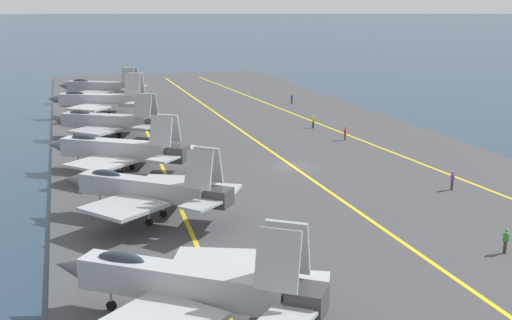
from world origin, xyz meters
name	(u,v)px	position (x,y,z in m)	size (l,w,h in m)	color
ground_plane	(293,170)	(0.00, 0.00, 0.00)	(2000.00, 2000.00, 0.00)	#23384C
carrier_deck	(293,168)	(0.00, 0.00, 0.20)	(193.91, 50.28, 0.40)	#424244
deck_stripe_foul_line	(406,158)	(0.00, -13.83, 0.40)	(174.52, 0.36, 0.01)	yellow
deck_stripe_centerline	(293,166)	(0.00, 0.00, 0.40)	(174.52, 0.36, 0.01)	yellow
deck_stripe_edge_line	(166,176)	(0.00, 13.83, 0.40)	(174.52, 0.36, 0.01)	yellow
parked_jet_second	(187,283)	(-31.28, 17.67, 2.80)	(13.89, 15.45, 6.43)	#A8AAAF
parked_jet_third	(147,189)	(-13.24, 17.42, 3.09)	(13.18, 14.44, 6.49)	#9EA3A8
parked_jet_fourth	(118,150)	(3.01, 18.37, 2.85)	(13.60, 15.59, 6.32)	#A8AAAF
parked_jet_fifth	(108,121)	(20.61, 18.09, 2.72)	(12.86, 15.67, 6.08)	#93999E
parked_jet_sixth	(101,100)	(37.84, 17.87, 3.06)	(14.03, 16.50, 6.88)	#A8AAAF
parked_jet_seventh	(101,87)	(54.02, 16.70, 3.03)	(13.22, 16.00, 6.16)	gray
crew_yellow_vest	(313,121)	(19.72, -10.26, 1.38)	(0.33, 0.42, 1.78)	#232328
crew_blue_vest	(292,98)	(41.73, -15.05, 1.38)	(0.41, 0.46, 1.77)	#232328
crew_red_vest	(345,133)	(10.83, -11.11, 1.35)	(0.46, 0.42, 1.73)	#4C473D
crew_green_vest	(506,240)	(-27.70, -5.88, 1.39)	(0.42, 0.46, 1.81)	#383328
crew_purple_vest	(452,180)	(-12.84, -11.37, 1.40)	(0.44, 0.37, 1.82)	#383328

